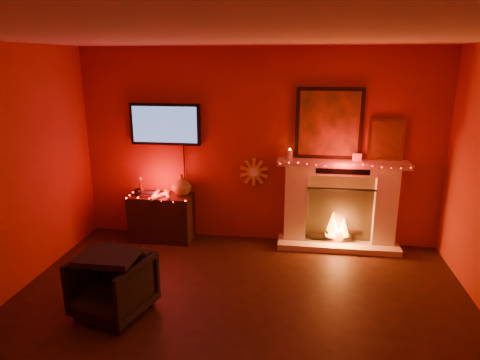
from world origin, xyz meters
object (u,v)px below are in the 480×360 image
object	(u,v)px
tv	(165,124)
sunburst_clock	(254,172)
console_table	(163,214)
armchair	(113,286)
fireplace	(340,196)

from	to	relation	value
tv	sunburst_clock	xyz separation A→B (m)	(1.25, 0.03, -0.65)
sunburst_clock	console_table	size ratio (longest dim) A/B	0.42
armchair	tv	bearing A→B (deg)	107.72
tv	armchair	xyz separation A→B (m)	(0.06, -2.11, -1.33)
sunburst_clock	armchair	xyz separation A→B (m)	(-1.19, -2.13, -0.68)
fireplace	console_table	world-z (taller)	fireplace
console_table	armchair	size ratio (longest dim) A/B	1.39
tv	console_table	world-z (taller)	tv
fireplace	console_table	distance (m)	2.50
tv	fireplace	bearing A→B (deg)	-1.50
tv	console_table	size ratio (longest dim) A/B	1.29
console_table	armchair	distance (m)	1.92
sunburst_clock	console_table	world-z (taller)	sunburst_clock
console_table	fireplace	bearing A→B (deg)	2.89
tv	sunburst_clock	size ratio (longest dim) A/B	3.10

